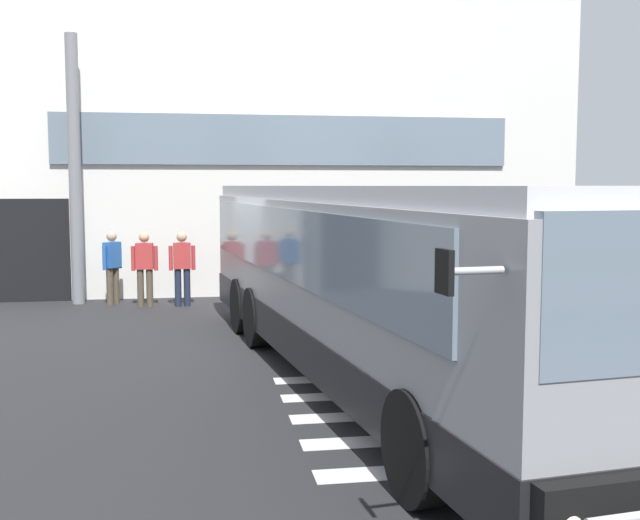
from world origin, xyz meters
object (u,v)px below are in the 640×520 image
bus_main_foreground (379,285)px  passenger_near_column (112,264)px  safety_bollard_yellow (312,290)px  entry_support_column (75,171)px  passenger_by_doorway (145,264)px  passenger_at_curb_edge (182,265)px

bus_main_foreground → passenger_near_column: size_ratio=7.44×
bus_main_foreground → safety_bollard_yellow: size_ratio=13.85×
entry_support_column → passenger_by_doorway: bearing=-24.3°
passenger_by_doorway → passenger_at_curb_edge: size_ratio=1.00×
passenger_by_doorway → safety_bollard_yellow: size_ratio=1.86×
entry_support_column → safety_bollard_yellow: (5.15, -1.80, -2.59)m
passenger_by_doorway → safety_bollard_yellow: bearing=-17.0°
entry_support_column → passenger_near_column: bearing=-20.0°
bus_main_foreground → passenger_near_column: bearing=119.5°
bus_main_foreground → entry_support_column: bearing=122.8°
passenger_by_doorway → passenger_at_curb_edge: 0.83m
bus_main_foreground → passenger_by_doorway: (-3.60, 7.28, -0.37)m
bus_main_foreground → passenger_at_curb_edge: (-2.78, 7.21, -0.41)m
passenger_near_column → safety_bollard_yellow: size_ratio=1.86×
entry_support_column → safety_bollard_yellow: entry_support_column is taller
entry_support_column → passenger_at_curb_edge: 3.26m
entry_support_column → passenger_near_column: 2.28m
bus_main_foreground → passenger_by_doorway: bus_main_foreground is taller
entry_support_column → bus_main_foreground: bearing=-57.2°
passenger_near_column → safety_bollard_yellow: bearing=-19.1°
passenger_near_column → passenger_at_curb_edge: 1.64m
bus_main_foreground → passenger_by_doorway: size_ratio=7.44×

